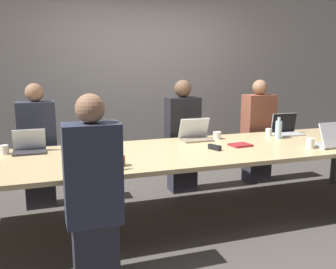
{
  "coord_description": "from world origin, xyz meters",
  "views": [
    {
      "loc": [
        -1.43,
        -3.4,
        1.59
      ],
      "look_at": [
        -0.24,
        0.1,
        0.88
      ],
      "focal_mm": 40.0,
      "sensor_mm": 36.0,
      "label": 1
    }
  ],
  "objects_px": {
    "cup_near_left": "(120,161)",
    "person_far_right": "(258,133)",
    "cup_far_left": "(5,150)",
    "person_near_left": "(93,193)",
    "laptop_far_right": "(286,128)",
    "laptop_near_left": "(92,163)",
    "laptop_near_right": "(333,140)",
    "bottle_far_right": "(279,129)",
    "cup_far_right": "(269,132)",
    "cup_far_center": "(217,135)",
    "stapler": "(215,147)",
    "laptop_far_center": "(195,134)",
    "cup_near_right": "(310,143)",
    "person_far_center": "(182,138)",
    "laptop_far_left": "(29,146)",
    "person_far_left": "(38,148)"
  },
  "relations": [
    {
      "from": "cup_near_left",
      "to": "person_far_right",
      "type": "height_order",
      "value": "person_far_right"
    },
    {
      "from": "cup_far_left",
      "to": "person_far_right",
      "type": "distance_m",
      "value": 3.11
    },
    {
      "from": "person_far_right",
      "to": "person_near_left",
      "type": "bearing_deg",
      "value": -145.12
    },
    {
      "from": "laptop_far_right",
      "to": "cup_far_left",
      "type": "bearing_deg",
      "value": -179.93
    },
    {
      "from": "laptop_near_left",
      "to": "laptop_near_right",
      "type": "bearing_deg",
      "value": -177.64
    },
    {
      "from": "cup_near_left",
      "to": "laptop_far_right",
      "type": "relative_size",
      "value": 0.28
    },
    {
      "from": "bottle_far_right",
      "to": "cup_near_left",
      "type": "bearing_deg",
      "value": -163.8
    },
    {
      "from": "cup_far_left",
      "to": "laptop_far_right",
      "type": "relative_size",
      "value": 0.27
    },
    {
      "from": "cup_far_right",
      "to": "cup_far_center",
      "type": "bearing_deg",
      "value": 178.15
    },
    {
      "from": "bottle_far_right",
      "to": "laptop_near_left",
      "type": "bearing_deg",
      "value": -163.27
    },
    {
      "from": "cup_near_left",
      "to": "stapler",
      "type": "distance_m",
      "value": 1.06
    },
    {
      "from": "person_near_left",
      "to": "laptop_far_center",
      "type": "bearing_deg",
      "value": -136.4
    },
    {
      "from": "cup_near_left",
      "to": "cup_near_right",
      "type": "bearing_deg",
      "value": 0.9
    },
    {
      "from": "laptop_far_right",
      "to": "person_far_center",
      "type": "xyz_separation_m",
      "value": [
        -1.19,
        0.44,
        -0.13
      ]
    },
    {
      "from": "laptop_far_left",
      "to": "cup_far_center",
      "type": "height_order",
      "value": "laptop_far_left"
    },
    {
      "from": "person_far_center",
      "to": "person_near_left",
      "type": "bearing_deg",
      "value": -128.53
    },
    {
      "from": "cup_near_right",
      "to": "laptop_far_left",
      "type": "bearing_deg",
      "value": 164.69
    },
    {
      "from": "person_far_left",
      "to": "cup_far_right",
      "type": "bearing_deg",
      "value": -10.5
    },
    {
      "from": "laptop_near_left",
      "to": "cup_near_left",
      "type": "xyz_separation_m",
      "value": [
        0.24,
        0.09,
        -0.03
      ]
    },
    {
      "from": "laptop_near_left",
      "to": "cup_near_left",
      "type": "distance_m",
      "value": 0.26
    },
    {
      "from": "cup_near_left",
      "to": "laptop_far_center",
      "type": "relative_size",
      "value": 0.26
    },
    {
      "from": "person_far_center",
      "to": "laptop_far_right",
      "type": "bearing_deg",
      "value": -20.18
    },
    {
      "from": "cup_near_left",
      "to": "stapler",
      "type": "xyz_separation_m",
      "value": [
        1.02,
        0.29,
        -0.02
      ]
    },
    {
      "from": "cup_far_left",
      "to": "stapler",
      "type": "bearing_deg",
      "value": -13.45
    },
    {
      "from": "laptop_far_right",
      "to": "laptop_far_center",
      "type": "distance_m",
      "value": 1.19
    },
    {
      "from": "laptop_far_left",
      "to": "person_far_left",
      "type": "distance_m",
      "value": 0.48
    },
    {
      "from": "cup_far_center",
      "to": "laptop_near_right",
      "type": "bearing_deg",
      "value": -38.39
    },
    {
      "from": "cup_near_left",
      "to": "cup_far_right",
      "type": "distance_m",
      "value": 2.09
    },
    {
      "from": "laptop_far_center",
      "to": "laptop_far_right",
      "type": "bearing_deg",
      "value": -1.88
    },
    {
      "from": "cup_near_right",
      "to": "person_far_center",
      "type": "height_order",
      "value": "person_far_center"
    },
    {
      "from": "cup_near_right",
      "to": "laptop_far_right",
      "type": "xyz_separation_m",
      "value": [
        0.24,
        0.73,
        0.02
      ]
    },
    {
      "from": "cup_far_left",
      "to": "laptop_far_center",
      "type": "distance_m",
      "value": 1.99
    },
    {
      "from": "person_far_center",
      "to": "laptop_near_left",
      "type": "bearing_deg",
      "value": -134.45
    },
    {
      "from": "laptop_near_right",
      "to": "cup_far_center",
      "type": "height_order",
      "value": "laptop_near_right"
    },
    {
      "from": "cup_far_center",
      "to": "person_far_center",
      "type": "bearing_deg",
      "value": 120.57
    },
    {
      "from": "cup_near_right",
      "to": "stapler",
      "type": "height_order",
      "value": "cup_near_right"
    },
    {
      "from": "cup_far_right",
      "to": "person_far_right",
      "type": "bearing_deg",
      "value": 71.76
    },
    {
      "from": "cup_near_left",
      "to": "person_far_left",
      "type": "bearing_deg",
      "value": 118.37
    },
    {
      "from": "laptop_far_right",
      "to": "cup_far_center",
      "type": "height_order",
      "value": "laptop_far_right"
    },
    {
      "from": "cup_far_left",
      "to": "cup_near_left",
      "type": "distance_m",
      "value": 1.23
    },
    {
      "from": "laptop_near_right",
      "to": "bottle_far_right",
      "type": "relative_size",
      "value": 1.48
    },
    {
      "from": "person_near_left",
      "to": "laptop_near_left",
      "type": "bearing_deg",
      "value": -97.12
    },
    {
      "from": "person_near_left",
      "to": "laptop_far_center",
      "type": "relative_size",
      "value": 3.98
    },
    {
      "from": "laptop_near_right",
      "to": "stapler",
      "type": "height_order",
      "value": "laptop_near_right"
    },
    {
      "from": "cup_far_right",
      "to": "laptop_far_right",
      "type": "bearing_deg",
      "value": 4.38
    },
    {
      "from": "laptop_far_right",
      "to": "bottle_far_right",
      "type": "bearing_deg",
      "value": -142.05
    },
    {
      "from": "person_near_left",
      "to": "cup_near_left",
      "type": "height_order",
      "value": "person_near_left"
    },
    {
      "from": "cup_far_center",
      "to": "stapler",
      "type": "bearing_deg",
      "value": -118.62
    },
    {
      "from": "cup_near_right",
      "to": "laptop_far_left",
      "type": "relative_size",
      "value": 0.34
    },
    {
      "from": "laptop_far_left",
      "to": "laptop_far_right",
      "type": "bearing_deg",
      "value": -0.17
    }
  ]
}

